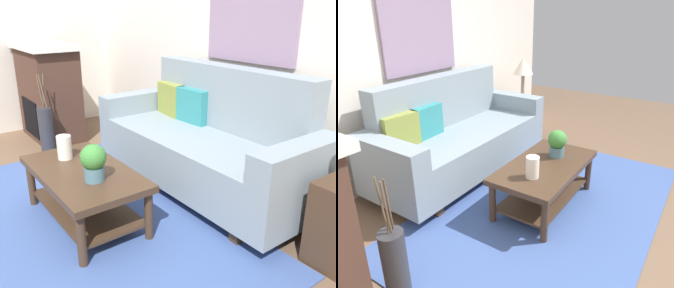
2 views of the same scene
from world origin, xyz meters
The scene contains 15 objects.
ground_plane centered at (0.00, 0.00, 0.00)m, with size 9.29×9.29×0.00m, color brown.
wall_back centered at (0.00, 2.20, 1.35)m, with size 5.29×0.10×2.70m, color silver.
area_rug centered at (0.00, 0.50, 0.01)m, with size 2.97×1.87×0.01m, color #3D5693.
couch centered at (0.11, 1.67, 0.43)m, with size 2.17×0.84×1.08m.
throw_pillow_olive centered at (-0.56, 1.79, 0.68)m, with size 0.36×0.12×0.32m, color olive.
throw_pillow_teal centered at (-0.22, 1.79, 0.68)m, with size 0.36×0.12×0.32m, color teal.
coffee_table centered at (0.02, 0.55, 0.31)m, with size 1.10×0.60×0.43m.
tabletop_vase centered at (-0.27, 0.53, 0.52)m, with size 0.11×0.11×0.19m, color white.
potted_plant_tabletop centered at (0.23, 0.54, 0.57)m, with size 0.18×0.18×0.26m.
fireplace centered at (-2.10, 1.07, 0.59)m, with size 1.02×0.58×1.16m.
floor_vase centered at (-1.50, 0.79, 0.27)m, with size 0.15×0.15×0.55m, color #2D2D33.
floor_vase_branch_a centered at (-1.48, 0.79, 0.73)m, with size 0.01×0.01×0.36m, color brown.
floor_vase_branch_b centered at (-1.51, 0.81, 0.73)m, with size 0.01×0.01×0.36m, color brown.
floor_vase_branch_c centered at (-1.51, 0.78, 0.73)m, with size 0.01×0.01×0.36m, color brown.
framed_painting centered at (0.11, 2.13, 1.50)m, with size 0.99×0.03×0.80m, color gray.
Camera 1 is at (2.40, -0.43, 1.54)m, focal length 39.68 mm.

